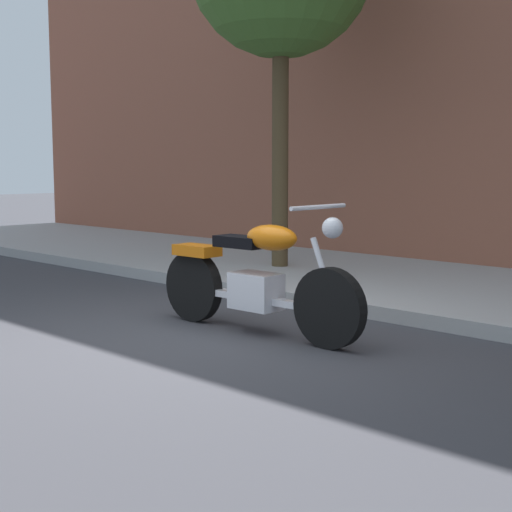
% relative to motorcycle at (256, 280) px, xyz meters
% --- Properties ---
extents(ground_plane, '(60.00, 60.00, 0.00)m').
position_rel_motorcycle_xyz_m(ground_plane, '(-0.25, -0.56, -0.48)').
color(ground_plane, '#38383D').
extents(sidewalk, '(21.23, 3.38, 0.14)m').
position_rel_motorcycle_xyz_m(sidewalk, '(-0.25, 2.87, -0.41)').
color(sidewalk, '#9D9D9D').
rests_on(sidewalk, ground).
extents(motorcycle, '(2.26, 0.70, 1.16)m').
position_rel_motorcycle_xyz_m(motorcycle, '(0.00, 0.00, 0.00)').
color(motorcycle, black).
rests_on(motorcycle, ground).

